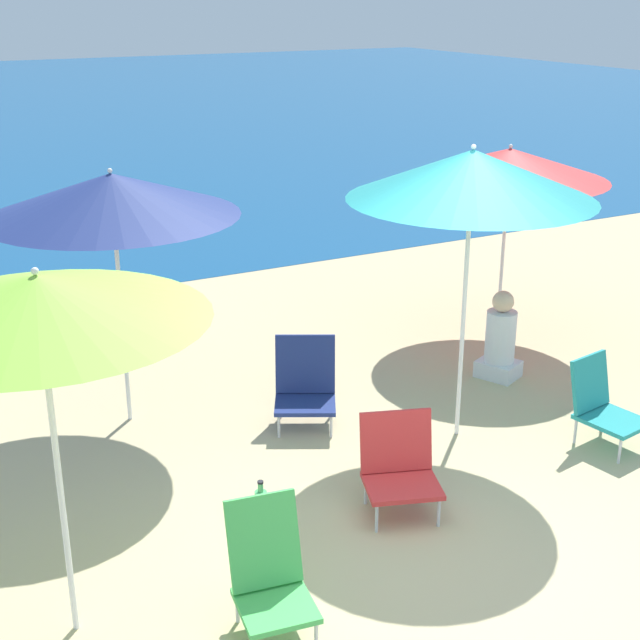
{
  "coord_description": "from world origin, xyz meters",
  "views": [
    {
      "loc": [
        -2.99,
        -4.12,
        3.5
      ],
      "look_at": [
        0.15,
        1.83,
        1.0
      ],
      "focal_mm": 50.0,
      "sensor_mm": 36.0,
      "label": 1
    }
  ],
  "objects_px": {
    "beach_umbrella_red": "(509,164)",
    "water_bottle": "(261,503)",
    "beach_chair_green": "(269,571)",
    "beach_chair_navy": "(305,383)",
    "person_seated_far": "(500,341)",
    "beach_chair_teal": "(602,403)",
    "beach_chair_red": "(399,464)",
    "beach_umbrella_teal": "(472,175)",
    "beach_umbrella_navy": "(112,195)",
    "beach_umbrella_lime": "(38,298)"
  },
  "relations": [
    {
      "from": "beach_umbrella_lime",
      "to": "beach_chair_green",
      "type": "distance_m",
      "value": 2.03
    },
    {
      "from": "beach_umbrella_teal",
      "to": "beach_chair_red",
      "type": "xyz_separation_m",
      "value": [
        -1.05,
        -0.73,
        -1.84
      ]
    },
    {
      "from": "beach_chair_red",
      "to": "beach_umbrella_teal",
      "type": "bearing_deg",
      "value": 53.45
    },
    {
      "from": "beach_umbrella_lime",
      "to": "person_seated_far",
      "type": "relative_size",
      "value": 2.54
    },
    {
      "from": "beach_chair_red",
      "to": "beach_chair_teal",
      "type": "height_order",
      "value": "beach_chair_teal"
    },
    {
      "from": "beach_chair_green",
      "to": "water_bottle",
      "type": "bearing_deg",
      "value": 76.5
    },
    {
      "from": "beach_umbrella_teal",
      "to": "beach_chair_red",
      "type": "bearing_deg",
      "value": -145.34
    },
    {
      "from": "beach_chair_teal",
      "to": "person_seated_far",
      "type": "bearing_deg",
      "value": 76.25
    },
    {
      "from": "beach_chair_red",
      "to": "beach_umbrella_navy",
      "type": "bearing_deg",
      "value": 138.55
    },
    {
      "from": "beach_chair_green",
      "to": "beach_chair_red",
      "type": "xyz_separation_m",
      "value": [
        1.34,
        0.71,
        -0.01
      ]
    },
    {
      "from": "beach_chair_red",
      "to": "beach_umbrella_lime",
      "type": "bearing_deg",
      "value": -155.87
    },
    {
      "from": "beach_umbrella_teal",
      "to": "beach_chair_green",
      "type": "height_order",
      "value": "beach_umbrella_teal"
    },
    {
      "from": "beach_umbrella_red",
      "to": "water_bottle",
      "type": "distance_m",
      "value": 4.64
    },
    {
      "from": "beach_umbrella_red",
      "to": "beach_chair_teal",
      "type": "bearing_deg",
      "value": -109.41
    },
    {
      "from": "beach_chair_red",
      "to": "person_seated_far",
      "type": "xyz_separation_m",
      "value": [
        2.1,
        1.5,
        0.01
      ]
    },
    {
      "from": "beach_umbrella_navy",
      "to": "water_bottle",
      "type": "relative_size",
      "value": 7.56
    },
    {
      "from": "beach_umbrella_red",
      "to": "beach_umbrella_teal",
      "type": "bearing_deg",
      "value": -136.2
    },
    {
      "from": "beach_umbrella_lime",
      "to": "beach_umbrella_navy",
      "type": "relative_size",
      "value": 1.01
    },
    {
      "from": "beach_umbrella_red",
      "to": "water_bottle",
      "type": "relative_size",
      "value": 7.04
    },
    {
      "from": "beach_umbrella_lime",
      "to": "beach_umbrella_navy",
      "type": "distance_m",
      "value": 2.71
    },
    {
      "from": "beach_umbrella_navy",
      "to": "person_seated_far",
      "type": "bearing_deg",
      "value": -12.82
    },
    {
      "from": "beach_umbrella_red",
      "to": "water_bottle",
      "type": "xyz_separation_m",
      "value": [
        -3.76,
        -2.1,
        -1.72
      ]
    },
    {
      "from": "beach_chair_teal",
      "to": "beach_chair_navy",
      "type": "xyz_separation_m",
      "value": [
        -1.97,
        1.45,
        0.01
      ]
    },
    {
      "from": "beach_umbrella_red",
      "to": "water_bottle",
      "type": "height_order",
      "value": "beach_umbrella_red"
    },
    {
      "from": "beach_umbrella_red",
      "to": "beach_chair_navy",
      "type": "relative_size",
      "value": 2.73
    },
    {
      "from": "beach_chair_navy",
      "to": "water_bottle",
      "type": "bearing_deg",
      "value": -101.29
    },
    {
      "from": "beach_umbrella_teal",
      "to": "person_seated_far",
      "type": "bearing_deg",
      "value": 36.44
    },
    {
      "from": "beach_umbrella_red",
      "to": "beach_chair_green",
      "type": "relative_size",
      "value": 2.66
    },
    {
      "from": "beach_umbrella_teal",
      "to": "beach_umbrella_red",
      "type": "height_order",
      "value": "beach_umbrella_teal"
    },
    {
      "from": "beach_chair_red",
      "to": "beach_chair_navy",
      "type": "relative_size",
      "value": 0.93
    },
    {
      "from": "beach_umbrella_navy",
      "to": "beach_umbrella_red",
      "type": "height_order",
      "value": "beach_umbrella_navy"
    },
    {
      "from": "beach_chair_red",
      "to": "person_seated_far",
      "type": "relative_size",
      "value": 0.81
    },
    {
      "from": "beach_umbrella_red",
      "to": "beach_chair_navy",
      "type": "distance_m",
      "value": 3.3
    },
    {
      "from": "beach_umbrella_lime",
      "to": "water_bottle",
      "type": "relative_size",
      "value": 7.6
    },
    {
      "from": "beach_umbrella_red",
      "to": "beach_chair_navy",
      "type": "bearing_deg",
      "value": -161.92
    },
    {
      "from": "beach_umbrella_teal",
      "to": "beach_chair_teal",
      "type": "height_order",
      "value": "beach_umbrella_teal"
    },
    {
      "from": "beach_umbrella_red",
      "to": "beach_chair_red",
      "type": "xyz_separation_m",
      "value": [
        -2.83,
        -2.44,
        -1.48
      ]
    },
    {
      "from": "person_seated_far",
      "to": "water_bottle",
      "type": "distance_m",
      "value": 3.25
    },
    {
      "from": "beach_umbrella_navy",
      "to": "beach_chair_teal",
      "type": "relative_size",
      "value": 3.09
    },
    {
      "from": "beach_chair_navy",
      "to": "water_bottle",
      "type": "height_order",
      "value": "beach_chair_navy"
    },
    {
      "from": "beach_umbrella_lime",
      "to": "beach_chair_red",
      "type": "relative_size",
      "value": 3.15
    },
    {
      "from": "beach_chair_green",
      "to": "beach_chair_red",
      "type": "bearing_deg",
      "value": 35.94
    },
    {
      "from": "beach_umbrella_teal",
      "to": "person_seated_far",
      "type": "relative_size",
      "value": 2.79
    },
    {
      "from": "beach_chair_green",
      "to": "beach_chair_red",
      "type": "distance_m",
      "value": 1.51
    },
    {
      "from": "beach_chair_green",
      "to": "beach_chair_teal",
      "type": "bearing_deg",
      "value": 21.19
    },
    {
      "from": "beach_umbrella_lime",
      "to": "water_bottle",
      "type": "height_order",
      "value": "beach_umbrella_lime"
    },
    {
      "from": "beach_umbrella_navy",
      "to": "water_bottle",
      "type": "bearing_deg",
      "value": -79.04
    },
    {
      "from": "beach_chair_navy",
      "to": "person_seated_far",
      "type": "relative_size",
      "value": 0.86
    },
    {
      "from": "beach_umbrella_red",
      "to": "beach_chair_teal",
      "type": "relative_size",
      "value": 2.87
    },
    {
      "from": "beach_umbrella_navy",
      "to": "beach_chair_green",
      "type": "distance_m",
      "value": 3.39
    }
  ]
}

